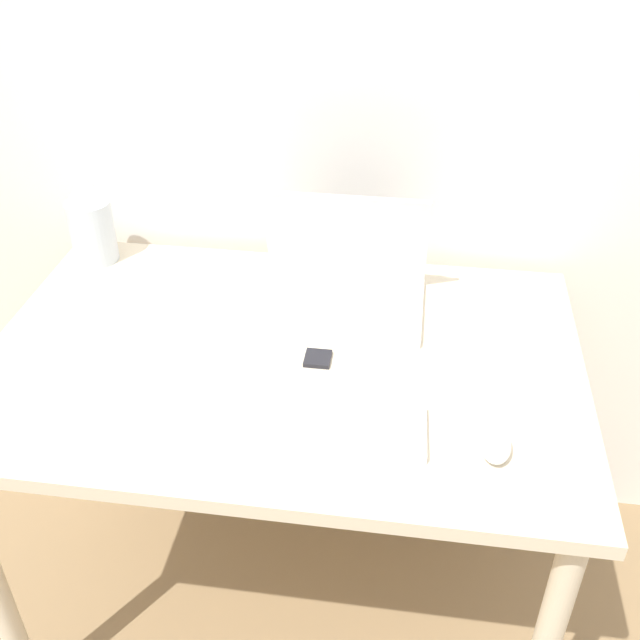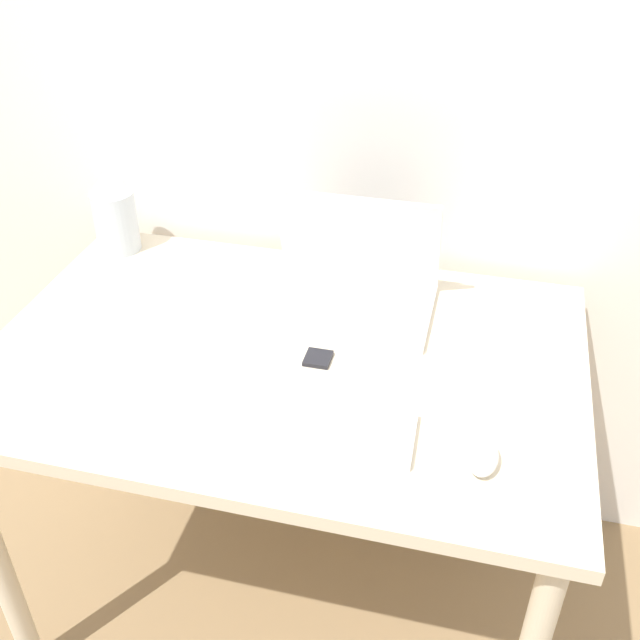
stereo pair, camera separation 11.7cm
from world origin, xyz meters
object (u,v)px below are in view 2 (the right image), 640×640
Objects in this scene: keyboard at (284,422)px; mouse at (482,456)px; vase at (114,210)px; laptop at (352,282)px; mp3_player at (318,358)px.

mouse reaches higher than keyboard.
laptop is at bearing -9.68° from vase.
laptop is 0.61m from vase.
laptop is 3.89× the size of mouse.
laptop is at bearing 84.01° from mp3_player.
laptop reaches higher than vase.
mp3_player is (-0.33, 0.21, -0.01)m from mouse.
mp3_player is at bearing 147.86° from mouse.
mp3_player is at bearing -28.66° from vase.
keyboard is 0.20m from mp3_player.
vase is at bearing 170.32° from laptop.
vase is 0.67m from mp3_player.
laptop is 0.22m from mp3_player.
vase reaches higher than mp3_player.
mouse is at bearing -53.89° from laptop.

